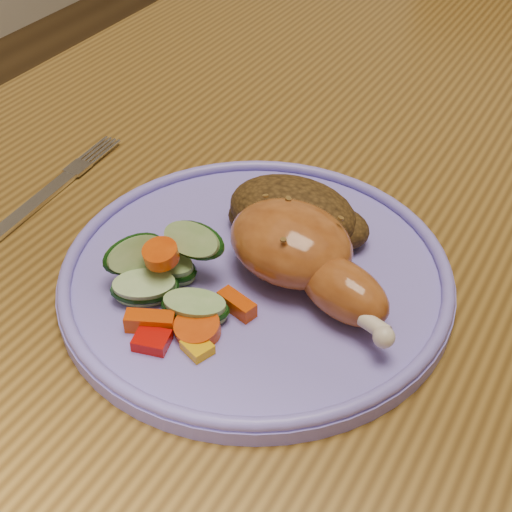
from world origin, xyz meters
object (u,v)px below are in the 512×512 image
Objects in this scene: chair_far at (497,143)px; fork at (48,193)px; dining_table at (354,284)px; plate at (256,277)px.

chair_far reaches higher than fork.
dining_table is 0.29m from fork.
fork is at bearing -155.18° from dining_table.
chair_far is at bearing 87.33° from plate.
dining_table is 8.39× the size of fork.
fork is (-0.22, 0.01, -0.00)m from plate.
chair_far reaches higher than plate.
plate is (-0.03, -0.75, 0.26)m from chair_far.
dining_table is 0.65m from chair_far.
plate is 1.79× the size of fork.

